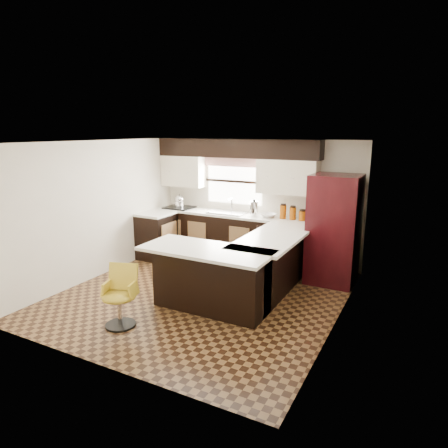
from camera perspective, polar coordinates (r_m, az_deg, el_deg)
The scene contains 30 objects.
floor at distance 6.48m, azimuth -3.23°, elevation -10.12°, with size 4.40×4.40×0.00m, color #49301A.
ceiling at distance 5.95m, azimuth -3.53°, elevation 11.62°, with size 4.40×4.40×0.00m, color silver.
wall_back at distance 8.03m, azimuth 4.73°, elevation 3.43°, with size 4.40×4.40×0.00m, color beige.
wall_front at distance 4.43m, azimuth -18.20°, elevation -5.43°, with size 4.40×4.40×0.00m, color beige.
wall_left at distance 7.38m, azimuth -17.51°, elevation 1.98°, with size 4.40×4.40×0.00m, color beige.
wall_right at distance 5.36m, azimuth 16.28°, elevation -2.08°, with size 4.40×4.40×0.00m, color beige.
base_cab_back at distance 8.11m, azimuth 0.87°, elevation -1.86°, with size 3.30×0.60×0.90m, color black.
base_cab_left at distance 8.27m, azimuth -9.57°, elevation -1.74°, with size 0.60×0.70×0.90m, color black.
counter_back at distance 8.00m, azimuth 0.88°, elevation 1.41°, with size 3.30×0.60×0.04m, color silver.
counter_left at distance 8.16m, azimuth -9.70°, elevation 1.46°, with size 0.60×0.70×0.04m, color silver.
soffit at distance 7.92m, azimuth 1.65°, elevation 10.76°, with size 3.40×0.35×0.36m, color black.
upper_cab_left at distance 8.56m, azimuth -5.79°, elevation 7.54°, with size 0.94×0.35×0.64m, color beige.
upper_cab_right at distance 7.55m, azimuth 9.06°, elevation 6.67°, with size 1.14×0.35×0.64m, color beige.
window_pane at distance 8.16m, azimuth 1.47°, elevation 6.12°, with size 1.20×0.02×0.90m, color white.
valance at distance 8.09m, azimuth 1.36°, elevation 8.83°, with size 1.30×0.06×0.18m, color #D19B93.
sink at distance 8.00m, azimuth 0.49°, elevation 1.68°, with size 0.75×0.45×0.03m, color #B2B2B7.
dishwasher at distance 7.48m, azimuth 6.75°, elevation -3.43°, with size 0.58×0.03×0.78m, color black.
cooktop at distance 8.57m, azimuth -6.37°, elevation 2.37°, with size 0.58×0.50×0.03m, color black.
peninsula_long at distance 6.47m, azimuth 6.50°, elevation -5.93°, with size 0.60×1.95×0.90m, color black.
peninsula_return at distance 5.85m, azimuth -1.87°, elevation -7.97°, with size 1.65×0.60×0.90m, color black.
counter_pen_long at distance 6.32m, azimuth 7.03°, elevation -1.94°, with size 0.84×1.95×0.04m, color silver.
counter_pen_return at distance 5.63m, azimuth -2.53°, elevation -3.75°, with size 1.89×0.84×0.04m, color silver.
refrigerator at distance 7.00m, azimuth 15.41°, elevation -0.75°, with size 0.80×0.76×1.86m, color black.
bar_chair at distance 5.55m, azimuth -14.79°, elevation -10.07°, with size 0.44×0.44×0.83m, color gold, non-canonical shape.
kettle at distance 8.54m, azimuth -6.35°, elevation 3.35°, with size 0.20×0.20×0.27m, color silver, non-canonical shape.
percolator at distance 7.75m, azimuth 4.29°, elevation 2.23°, with size 0.15×0.15×0.28m, color silver.
mixing_bowl at distance 7.66m, azimuth 6.38°, elevation 1.24°, with size 0.29×0.29×0.07m, color white.
canister_large at distance 7.57m, azimuth 8.43°, elevation 1.72°, with size 0.12×0.12×0.25m, color #8F4105.
canister_med at distance 7.51m, azimuth 9.79°, elevation 1.49°, with size 0.12×0.12×0.23m, color #8F4105.
canister_small at distance 7.46m, azimuth 11.13°, elevation 1.15°, with size 0.13×0.13×0.18m, color #8F4105.
Camera 1 is at (3.07, -5.09, 2.58)m, focal length 32.00 mm.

